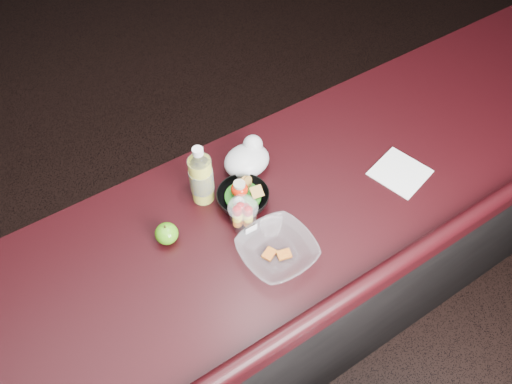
{
  "coord_description": "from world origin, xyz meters",
  "views": [
    {
      "loc": [
        -0.41,
        -0.43,
        2.27
      ],
      "look_at": [
        0.08,
        0.34,
        1.1
      ],
      "focal_mm": 35.0,
      "sensor_mm": 36.0,
      "label": 1
    }
  ],
  "objects_px": {
    "fruit_cup": "(243,215)",
    "lemonade_bottle": "(201,178)",
    "green_apple": "(167,234)",
    "takeout_bowl": "(277,250)",
    "snack_bowl": "(243,198)"
  },
  "relations": [
    {
      "from": "lemonade_bottle",
      "to": "fruit_cup",
      "type": "xyz_separation_m",
      "value": [
        0.04,
        -0.17,
        -0.03
      ]
    },
    {
      "from": "fruit_cup",
      "to": "lemonade_bottle",
      "type": "bearing_deg",
      "value": 104.86
    },
    {
      "from": "lemonade_bottle",
      "to": "fruit_cup",
      "type": "height_order",
      "value": "lemonade_bottle"
    },
    {
      "from": "green_apple",
      "to": "snack_bowl",
      "type": "xyz_separation_m",
      "value": [
        0.26,
        -0.01,
        -0.0
      ]
    },
    {
      "from": "lemonade_bottle",
      "to": "fruit_cup",
      "type": "distance_m",
      "value": 0.17
    },
    {
      "from": "fruit_cup",
      "to": "green_apple",
      "type": "bearing_deg",
      "value": 157.94
    },
    {
      "from": "snack_bowl",
      "to": "takeout_bowl",
      "type": "relative_size",
      "value": 0.97
    },
    {
      "from": "green_apple",
      "to": "takeout_bowl",
      "type": "distance_m",
      "value": 0.32
    },
    {
      "from": "snack_bowl",
      "to": "takeout_bowl",
      "type": "distance_m",
      "value": 0.21
    },
    {
      "from": "lemonade_bottle",
      "to": "fruit_cup",
      "type": "bearing_deg",
      "value": -75.14
    },
    {
      "from": "green_apple",
      "to": "fruit_cup",
      "type": "bearing_deg",
      "value": -22.06
    },
    {
      "from": "fruit_cup",
      "to": "takeout_bowl",
      "type": "distance_m",
      "value": 0.14
    },
    {
      "from": "lemonade_bottle",
      "to": "fruit_cup",
      "type": "relative_size",
      "value": 1.74
    },
    {
      "from": "lemonade_bottle",
      "to": "snack_bowl",
      "type": "xyz_separation_m",
      "value": [
        0.09,
        -0.09,
        -0.06
      ]
    },
    {
      "from": "takeout_bowl",
      "to": "green_apple",
      "type": "bearing_deg",
      "value": 137.42
    }
  ]
}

